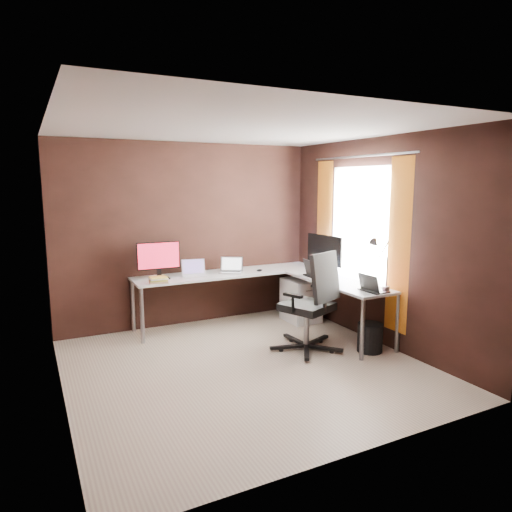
{
  "coord_description": "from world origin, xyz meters",
  "views": [
    {
      "loc": [
        -2.0,
        -4.2,
        1.96
      ],
      "look_at": [
        0.61,
        0.95,
        1.03
      ],
      "focal_mm": 32.0,
      "sensor_mm": 36.0,
      "label": 1
    }
  ],
  "objects": [
    {
      "name": "room",
      "position": [
        0.34,
        0.07,
        1.28
      ],
      "size": [
        3.6,
        3.6,
        2.5
      ],
      "color": "#B4A58C",
      "rests_on": "ground"
    },
    {
      "name": "desk",
      "position": [
        0.84,
        1.04,
        0.68
      ],
      "size": [
        2.65,
        2.25,
        0.73
      ],
      "color": "silver",
      "rests_on": "ground"
    },
    {
      "name": "drawer_pedestal",
      "position": [
        1.43,
        1.15,
        0.3
      ],
      "size": [
        0.42,
        0.5,
        0.6
      ],
      "primitive_type": "cube",
      "color": "silver",
      "rests_on": "ground"
    },
    {
      "name": "monitor_left",
      "position": [
        -0.51,
        1.52,
        1.0
      ],
      "size": [
        0.56,
        0.16,
        0.48
      ],
      "rotation": [
        0.0,
        0.0,
        -0.04
      ],
      "color": "black",
      "rests_on": "desk"
    },
    {
      "name": "monitor_right",
      "position": [
        1.58,
        0.82,
        1.03
      ],
      "size": [
        0.19,
        0.65,
        0.53
      ],
      "rotation": [
        0.0,
        0.0,
        1.71
      ],
      "color": "black",
      "rests_on": "desk"
    },
    {
      "name": "laptop_white",
      "position": [
        -0.03,
        1.52,
        0.78
      ],
      "size": [
        0.35,
        0.28,
        0.21
      ],
      "rotation": [
        0.0,
        0.0,
        -0.2
      ],
      "color": "silver",
      "rests_on": "desk"
    },
    {
      "name": "laptop_silver",
      "position": [
        0.49,
        1.48,
        0.78
      ],
      "size": [
        0.38,
        0.35,
        0.21
      ],
      "rotation": [
        0.0,
        0.0,
        -0.57
      ],
      "color": "silver",
      "rests_on": "desk"
    },
    {
      "name": "laptop_black_big",
      "position": [
        1.35,
        0.7,
        0.78
      ],
      "size": [
        0.27,
        0.36,
        0.23
      ],
      "rotation": [
        0.0,
        0.0,
        1.49
      ],
      "color": "black",
      "rests_on": "desk"
    },
    {
      "name": "laptop_black_small",
      "position": [
        1.47,
        -0.27,
        0.78
      ],
      "size": [
        0.23,
        0.32,
        0.21
      ],
      "rotation": [
        0.0,
        0.0,
        1.6
      ],
      "color": "black",
      "rests_on": "desk"
    },
    {
      "name": "book_stack",
      "position": [
        -0.58,
        1.3,
        0.76
      ],
      "size": [
        0.25,
        0.22,
        0.07
      ],
      "rotation": [
        0.0,
        0.0,
        -0.07
      ],
      "color": "tan",
      "rests_on": "desk"
    },
    {
      "name": "mouse_left",
      "position": [
        -0.55,
        1.3,
        0.75
      ],
      "size": [
        0.09,
        0.06,
        0.03
      ],
      "primitive_type": "ellipsoid",
      "rotation": [
        0.0,
        0.0,
        -0.01
      ],
      "color": "black",
      "rests_on": "desk"
    },
    {
      "name": "mouse_corner",
      "position": [
        0.87,
        1.36,
        0.75
      ],
      "size": [
        0.09,
        0.06,
        0.03
      ],
      "primitive_type": "ellipsoid",
      "rotation": [
        0.0,
        0.0,
        -0.06
      ],
      "color": "black",
      "rests_on": "desk"
    },
    {
      "name": "desk_lamp",
      "position": [
        1.55,
        -0.29,
        1.12
      ],
      "size": [
        0.19,
        0.23,
        0.61
      ],
      "rotation": [
        0.0,
        0.0,
        -0.28
      ],
      "color": "slate",
      "rests_on": "desk"
    },
    {
      "name": "office_chair",
      "position": [
        0.89,
        0.11,
        0.35
      ],
      "size": [
        0.66,
        0.71,
        1.19
      ],
      "rotation": [
        0.0,
        0.0,
        0.38
      ],
      "color": "black",
      "rests_on": "ground"
    },
    {
      "name": "wastebasket",
      "position": [
        1.5,
        -0.24,
        0.17
      ],
      "size": [
        0.38,
        0.38,
        0.34
      ],
      "primitive_type": "cylinder",
      "rotation": [
        0.0,
        0.0,
        -0.4
      ],
      "color": "black",
      "rests_on": "ground"
    }
  ]
}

